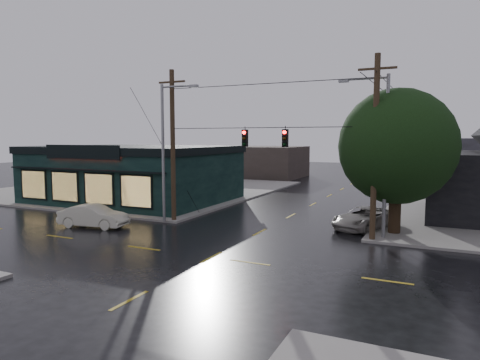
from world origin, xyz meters
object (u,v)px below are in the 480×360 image
at_px(utility_pole_nw, 174,222).
at_px(sedan_cream, 93,216).
at_px(corner_tree, 397,147).
at_px(utility_pole_ne, 372,241).
at_px(suv_silver, 364,218).

height_order(utility_pole_nw, sedan_cream, utility_pole_nw).
xyz_separation_m(corner_tree, utility_pole_ne, (-0.94, -2.18, -5.19)).
height_order(utility_pole_ne, sedan_cream, utility_pole_ne).
bearing_deg(utility_pole_ne, corner_tree, 66.78).
distance_m(corner_tree, suv_silver, 4.97).
height_order(utility_pole_ne, suv_silver, utility_pole_ne).
xyz_separation_m(sedan_cream, suv_silver, (15.74, 6.82, -0.04)).
relative_size(corner_tree, sedan_cream, 1.91).
xyz_separation_m(utility_pole_nw, suv_silver, (12.08, 3.17, 0.68)).
height_order(corner_tree, utility_pole_ne, corner_tree).
distance_m(utility_pole_nw, utility_pole_ne, 13.00).
bearing_deg(suv_silver, utility_pole_ne, -50.84).
bearing_deg(sedan_cream, corner_tree, -81.90).
xyz_separation_m(corner_tree, utility_pole_nw, (-13.94, -2.18, -5.19)).
bearing_deg(utility_pole_nw, sedan_cream, -135.02).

